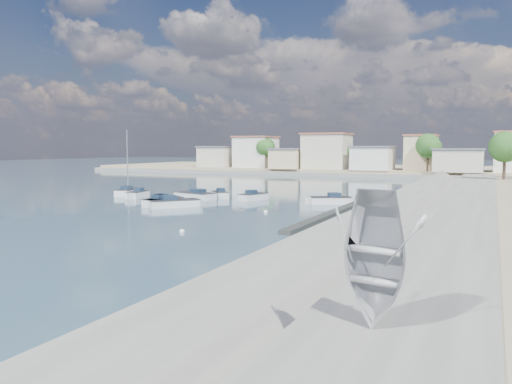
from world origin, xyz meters
TOP-DOWN VIEW (x-y plane):
  - ground at (0.00, 40.00)m, footprint 400.00×400.00m
  - seawall_walkway at (18.50, 13.00)m, footprint 5.00×90.00m
  - breakwater at (6.90, 12.69)m, footprint 2.00×31.02m
  - far_shore_land at (0.00, 92.00)m, footprint 160.00×40.00m
  - far_shore_quay at (0.00, 71.00)m, footprint 160.00×2.50m
  - far_town at (10.71, 76.92)m, footprint 113.01×12.80m
  - shore_trees at (8.34, 68.11)m, footprint 74.56×38.32m
  - motorboat_a at (-12.06, 8.70)m, footprint 2.54×5.46m
  - motorboat_b at (-5.54, 18.08)m, footprint 2.66×4.48m
  - motorboat_c at (-13.12, 16.12)m, footprint 6.31×3.53m
  - motorboat_d at (3.77, 17.93)m, footprint 4.97×3.92m
  - motorboat_e at (-12.69, 9.23)m, footprint 2.95×5.93m
  - motorboat_f at (-10.82, 18.71)m, footprint 3.57×3.61m
  - motorboat_g at (-20.21, 13.97)m, footprint 2.29×4.45m
  - motorboat_h at (-10.03, 7.99)m, footprint 4.96×5.38m
  - sailboat at (-23.96, 16.92)m, footprint 3.56×6.00m
  - mooring_buoys at (4.08, 11.09)m, footprint 19.41×34.11m
  - overturned_dinghy at (18.00, -23.93)m, footprint 3.88×2.34m

SIDE VIEW (x-z plane):
  - ground at x=0.00m, z-range 0.00..0.00m
  - mooring_buoys at x=4.08m, z-range -0.16..0.26m
  - breakwater at x=6.90m, z-range 0.00..0.35m
  - motorboat_d at x=3.77m, z-range -0.36..1.12m
  - motorboat_b at x=-5.54m, z-range -0.36..1.12m
  - motorboat_f at x=-10.82m, z-range -0.36..1.12m
  - motorboat_e at x=-12.69m, z-range -0.36..1.12m
  - motorboat_h at x=-10.03m, z-range -0.36..1.12m
  - motorboat_a at x=-12.06m, z-range -0.36..1.12m
  - motorboat_c at x=-13.12m, z-range -0.36..1.12m
  - motorboat_g at x=-20.21m, z-range -0.36..1.12m
  - far_shore_quay at x=0.00m, z-range 0.00..0.80m
  - sailboat at x=-23.96m, z-range -4.08..4.92m
  - far_shore_land at x=0.00m, z-range 0.00..1.40m
  - seawall_walkway at x=18.50m, z-range 0.00..1.80m
  - overturned_dinghy at x=18.00m, z-range 1.80..2.48m
  - far_town at x=10.71m, z-range 0.76..9.11m
  - shore_trees at x=8.34m, z-range 2.26..10.18m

